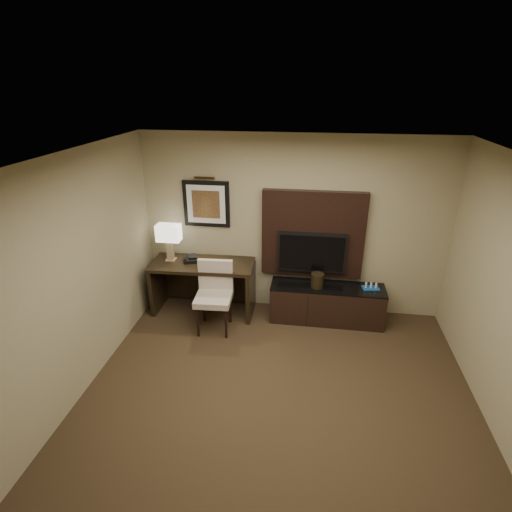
% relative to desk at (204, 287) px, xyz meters
% --- Properties ---
extents(floor, '(4.50, 5.00, 0.01)m').
position_rel_desk_xyz_m(floor, '(1.32, -2.15, -0.42)').
color(floor, '#302315').
rests_on(floor, ground).
extents(ceiling, '(4.50, 5.00, 0.01)m').
position_rel_desk_xyz_m(ceiling, '(1.32, -2.15, 2.29)').
color(ceiling, silver).
rests_on(ceiling, wall_back).
extents(wall_back, '(4.50, 0.01, 2.70)m').
position_rel_desk_xyz_m(wall_back, '(1.32, 0.35, 0.94)').
color(wall_back, '#978C66').
rests_on(wall_back, floor).
extents(wall_left, '(0.01, 5.00, 2.70)m').
position_rel_desk_xyz_m(wall_left, '(-0.93, -2.15, 0.94)').
color(wall_left, '#978C66').
rests_on(wall_left, floor).
extents(desk, '(1.56, 0.72, 0.82)m').
position_rel_desk_xyz_m(desk, '(0.00, 0.00, 0.00)').
color(desk, black).
rests_on(desk, floor).
extents(credenza, '(1.67, 0.47, 0.57)m').
position_rel_desk_xyz_m(credenza, '(1.89, -0.00, -0.13)').
color(credenza, black).
rests_on(credenza, floor).
extents(tv_wall_panel, '(1.50, 0.12, 1.30)m').
position_rel_desk_xyz_m(tv_wall_panel, '(1.62, 0.29, 0.86)').
color(tv_wall_panel, black).
rests_on(tv_wall_panel, wall_back).
extents(tv, '(1.00, 0.08, 0.60)m').
position_rel_desk_xyz_m(tv, '(1.62, 0.19, 0.61)').
color(tv, black).
rests_on(tv, tv_wall_panel).
extents(artwork, '(0.70, 0.04, 0.70)m').
position_rel_desk_xyz_m(artwork, '(0.02, 0.33, 1.24)').
color(artwork, black).
rests_on(artwork, wall_back).
extents(picture_light, '(0.04, 0.04, 0.30)m').
position_rel_desk_xyz_m(picture_light, '(0.02, 0.29, 1.64)').
color(picture_light, '#3C2913').
rests_on(picture_light, wall_back).
extents(desk_chair, '(0.53, 0.60, 1.05)m').
position_rel_desk_xyz_m(desk_chair, '(0.28, -0.48, 0.11)').
color(desk_chair, '#C0B0A1').
rests_on(desk_chair, floor).
extents(table_lamp, '(0.38, 0.27, 0.55)m').
position_rel_desk_xyz_m(table_lamp, '(-0.50, 0.04, 0.69)').
color(table_lamp, tan).
rests_on(table_lamp, desk).
extents(desk_phone, '(0.24, 0.23, 0.10)m').
position_rel_desk_xyz_m(desk_phone, '(-0.19, 0.02, 0.46)').
color(desk_phone, black).
rests_on(desk_phone, desk).
extents(blue_folder, '(0.31, 0.36, 0.02)m').
position_rel_desk_xyz_m(blue_folder, '(0.15, -0.05, 0.42)').
color(blue_folder, '#18409C').
rests_on(blue_folder, desk).
extents(book, '(0.15, 0.04, 0.21)m').
position_rel_desk_xyz_m(book, '(0.13, -0.05, 0.52)').
color(book, '#AFA98A').
rests_on(book, desk).
extents(ice_bucket, '(0.21, 0.21, 0.21)m').
position_rel_desk_xyz_m(ice_bucket, '(1.73, -0.03, 0.27)').
color(ice_bucket, black).
rests_on(ice_bucket, credenza).
extents(minibar_tray, '(0.26, 0.18, 0.09)m').
position_rel_desk_xyz_m(minibar_tray, '(2.50, 0.02, 0.20)').
color(minibar_tray, '#164894').
rests_on(minibar_tray, credenza).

